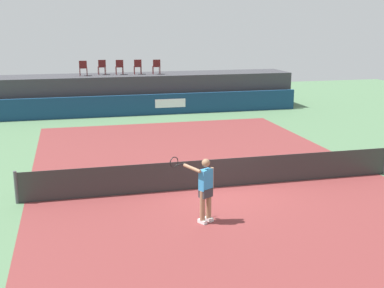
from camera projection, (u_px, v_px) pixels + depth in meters
The scene contains 13 objects.
ground_plane at pixel (194, 163), 19.09m from camera, with size 48.00×48.00×0.00m, color #4C704C.
court_inner at pixel (217, 187), 16.27m from camera, with size 12.00×22.00×0.00m, color maroon.
sponsor_wall at pixel (150, 105), 28.85m from camera, with size 18.00×0.22×1.20m.
spectator_platform at pixel (145, 92), 30.43m from camera, with size 18.00×2.80×2.20m, color #38383D.
spectator_chair_far_left at pixel (83, 67), 28.98m from camera, with size 0.47×0.47×0.89m.
spectator_chair_left at pixel (102, 66), 29.64m from camera, with size 0.46×0.46×0.89m.
spectator_chair_center at pixel (119, 66), 29.64m from camera, with size 0.45×0.45×0.89m.
spectator_chair_right at pixel (138, 66), 29.85m from camera, with size 0.46×0.46×0.89m.
spectator_chair_far_right at pixel (156, 66), 29.87m from camera, with size 0.45×0.45×0.89m.
tennis_net at pixel (217, 173), 16.15m from camera, with size 12.40×0.02×0.95m, color #2D2D2D.
net_post_near at pixel (16, 187), 14.70m from camera, with size 0.10×0.10×1.00m, color #4C4C51.
tennis_player at pixel (205, 188), 13.21m from camera, with size 1.09×1.02×1.77m.
tennis_ball at pixel (354, 173), 17.72m from camera, with size 0.07×0.07×0.07m, color #D8EA33.
Camera 1 is at (-4.51, -14.81, 5.23)m, focal length 46.58 mm.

